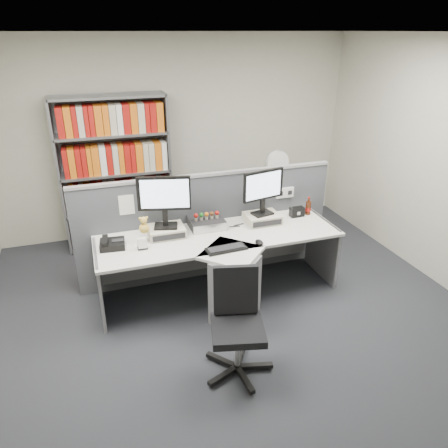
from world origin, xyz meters
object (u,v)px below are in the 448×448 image
object	(u,v)px
shelving_unit	(116,175)
monitor_right	(263,189)
keyboard	(226,249)
desk_calendar	(142,244)
cola_bottle	(308,208)
desk_fan	(277,165)
desk	(226,266)
filing_cabinet	(274,212)
monitor_left	(164,198)
desk_phone	(112,244)
speaker	(297,212)
mouse	(259,242)
office_chair	(237,320)
desktop_pc	(206,223)

from	to	relation	value
shelving_unit	monitor_right	bearing A→B (deg)	-45.03
monitor_right	keyboard	distance (m)	0.88
desk_calendar	cola_bottle	distance (m)	2.01
cola_bottle	desk_fan	world-z (taller)	desk_fan
desk	shelving_unit	xyz separation A→B (m)	(-0.90, 1.85, 0.52)
desk_fan	monitor_right	bearing A→B (deg)	-122.09
shelving_unit	filing_cabinet	bearing A→B (deg)	-12.07
cola_bottle	shelving_unit	distance (m)	2.52
monitor_left	monitor_right	world-z (taller)	monitor_left
desk_phone	filing_cabinet	xyz separation A→B (m)	(2.31, 1.11, -0.41)
monitor_right	speaker	world-z (taller)	monitor_right
desk_phone	speaker	xyz separation A→B (m)	(2.13, 0.13, 0.02)
keyboard	filing_cabinet	xyz separation A→B (m)	(1.24, 1.52, -0.38)
keyboard	desk_fan	bearing A→B (deg)	50.93
cola_bottle	speaker	bearing A→B (deg)	-176.01
mouse	desk_fan	size ratio (longest dim) A/B	0.22
monitor_left	desk_calendar	xyz separation A→B (m)	(-0.29, -0.23, -0.38)
desk	office_chair	bearing A→B (deg)	-102.81
desktop_pc	keyboard	bearing A→B (deg)	-86.58
desk_fan	office_chair	distance (m)	2.78
desk	desk_fan	size ratio (longest dim) A/B	4.77
speaker	filing_cabinet	world-z (taller)	speaker
cola_bottle	office_chair	xyz separation A→B (m)	(-1.38, -1.36, -0.31)
speaker	desk_fan	xyz separation A→B (m)	(0.18, 0.98, 0.27)
desktop_pc	desk_calendar	distance (m)	0.81
monitor_left	desk_phone	world-z (taller)	monitor_left
keyboard	mouse	world-z (taller)	mouse
monitor_left	keyboard	distance (m)	0.83
shelving_unit	office_chair	xyz separation A→B (m)	(0.69, -2.78, -0.49)
desktop_pc	office_chair	distance (m)	1.43
desk	monitor_left	xyz separation A→B (m)	(-0.54, 0.38, 0.70)
speaker	desk_fan	bearing A→B (deg)	79.55
shelving_unit	office_chair	bearing A→B (deg)	-76.11
mouse	office_chair	bearing A→B (deg)	-123.11
monitor_right	desktop_pc	distance (m)	0.73
shelving_unit	desk_fan	xyz separation A→B (m)	(2.10, -0.45, 0.07)
keyboard	cola_bottle	world-z (taller)	cola_bottle
mouse	keyboard	bearing A→B (deg)	-178.41
desk_calendar	monitor_left	bearing A→B (deg)	38.29
office_chair	desk_calendar	bearing A→B (deg)	119.25
desk	keyboard	distance (m)	0.31
office_chair	desk_phone	bearing A→B (deg)	126.35
monitor_left	filing_cabinet	bearing A→B (deg)	30.34
desk_phone	office_chair	xyz separation A→B (m)	(0.90, -1.22, -0.27)
monitor_left	desk_calendar	distance (m)	0.53
monitor_right	office_chair	xyz separation A→B (m)	(-0.78, -1.32, -0.64)
monitor_left	filing_cabinet	size ratio (longest dim) A/B	0.80
monitor_left	monitor_right	bearing A→B (deg)	-0.01
cola_bottle	desk_phone	bearing A→B (deg)	-176.52
desktop_pc	desk	bearing A→B (deg)	-81.10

